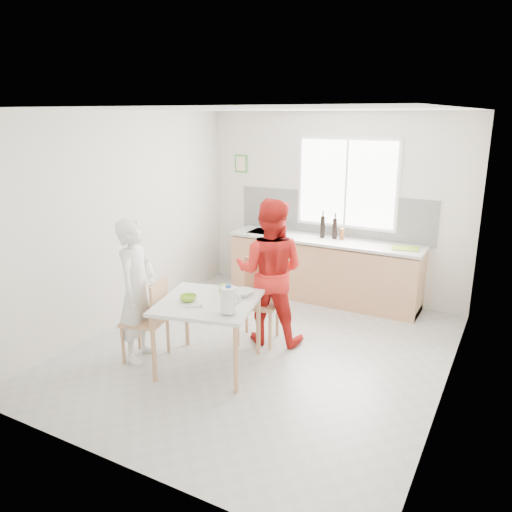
{
  "coord_description": "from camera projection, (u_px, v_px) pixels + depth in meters",
  "views": [
    {
      "loc": [
        2.47,
        -4.65,
        2.65
      ],
      "look_at": [
        -0.17,
        0.2,
        1.08
      ],
      "focal_mm": 35.0,
      "sensor_mm": 36.0,
      "label": 1
    }
  ],
  "objects": [
    {
      "name": "ground",
      "position": [
        261.0,
        351.0,
        5.79
      ],
      "size": [
        4.5,
        4.5,
        0.0
      ],
      "primitive_type": "plane",
      "color": "#B7B7B2",
      "rests_on": "ground"
    },
    {
      "name": "room_shell",
      "position": [
        261.0,
        212.0,
        5.34
      ],
      "size": [
        4.5,
        4.5,
        4.5
      ],
      "color": "silver",
      "rests_on": "ground"
    },
    {
      "name": "window",
      "position": [
        347.0,
        183.0,
        7.12
      ],
      "size": [
        1.5,
        0.06,
        1.3
      ],
      "color": "white",
      "rests_on": "room_shell"
    },
    {
      "name": "backsplash",
      "position": [
        332.0,
        215.0,
        7.35
      ],
      "size": [
        3.0,
        0.02,
        0.65
      ],
      "primitive_type": "cube",
      "color": "white",
      "rests_on": "room_shell"
    },
    {
      "name": "picture_frame",
      "position": [
        241.0,
        164.0,
        7.87
      ],
      "size": [
        0.22,
        0.03,
        0.28
      ],
      "color": "#4D9945",
      "rests_on": "room_shell"
    },
    {
      "name": "kitchen_counter",
      "position": [
        323.0,
        272.0,
        7.33
      ],
      "size": [
        2.84,
        0.64,
        1.37
      ],
      "color": "tan",
      "rests_on": "ground"
    },
    {
      "name": "dining_table",
      "position": [
        208.0,
        308.0,
        5.26
      ],
      "size": [
        1.2,
        1.2,
        0.76
      ],
      "rotation": [
        0.0,
        0.0,
        0.24
      ],
      "color": "silver",
      "rests_on": "ground"
    },
    {
      "name": "chair_left",
      "position": [
        150.0,
        317.0,
        5.47
      ],
      "size": [
        0.52,
        0.52,
        0.93
      ],
      "rotation": [
        0.0,
        0.0,
        -1.33
      ],
      "color": "tan",
      "rests_on": "ground"
    },
    {
      "name": "chair_far",
      "position": [
        259.0,
        296.0,
        5.98
      ],
      "size": [
        0.56,
        0.56,
        0.99
      ],
      "rotation": [
        0.0,
        0.0,
        0.24
      ],
      "color": "tan",
      "rests_on": "ground"
    },
    {
      "name": "person_white",
      "position": [
        137.0,
        291.0,
        5.43
      ],
      "size": [
        0.51,
        0.66,
        1.6
      ],
      "primitive_type": "imported",
      "rotation": [
        0.0,
        0.0,
        1.81
      ],
      "color": "white",
      "rests_on": "ground"
    },
    {
      "name": "person_red",
      "position": [
        270.0,
        272.0,
        5.85
      ],
      "size": [
        0.98,
        0.84,
        1.74
      ],
      "primitive_type": "imported",
      "rotation": [
        0.0,
        0.0,
        3.38
      ],
      "color": "red",
      "rests_on": "ground"
    },
    {
      "name": "bowl_green",
      "position": [
        188.0,
        298.0,
        5.23
      ],
      "size": [
        0.22,
        0.22,
        0.06
      ],
      "primitive_type": "imported",
      "rotation": [
        0.0,
        0.0,
        0.24
      ],
      "color": "#85BF2C",
      "rests_on": "dining_table"
    },
    {
      "name": "bowl_white",
      "position": [
        242.0,
        293.0,
        5.39
      ],
      "size": [
        0.29,
        0.29,
        0.06
      ],
      "primitive_type": "imported",
      "rotation": [
        0.0,
        0.0,
        0.24
      ],
      "color": "white",
      "rests_on": "dining_table"
    },
    {
      "name": "milk_jug",
      "position": [
        229.0,
        299.0,
        4.86
      ],
      "size": [
        0.22,
        0.16,
        0.28
      ],
      "rotation": [
        0.0,
        0.0,
        0.24
      ],
      "color": "white",
      "rests_on": "dining_table"
    },
    {
      "name": "green_box",
      "position": [
        225.0,
        289.0,
        5.46
      ],
      "size": [
        0.12,
        0.12,
        0.09
      ],
      "primitive_type": "cube",
      "rotation": [
        0.0,
        0.0,
        0.24
      ],
      "color": "#7CD130",
      "rests_on": "dining_table"
    },
    {
      "name": "spoon",
      "position": [
        193.0,
        307.0,
        5.05
      ],
      "size": [
        0.14,
        0.1,
        0.01
      ],
      "primitive_type": "cylinder",
      "rotation": [
        0.0,
        1.57,
        0.59
      ],
      "color": "#A5A5AA",
      "rests_on": "dining_table"
    },
    {
      "name": "cutting_board",
      "position": [
        405.0,
        248.0,
        6.66
      ],
      "size": [
        0.39,
        0.31,
        0.01
      ],
      "primitive_type": "cube",
      "rotation": [
        0.0,
        0.0,
        0.19
      ],
      "color": "#93C82E",
      "rests_on": "kitchen_counter"
    },
    {
      "name": "wine_bottle_a",
      "position": [
        323.0,
        227.0,
        7.23
      ],
      "size": [
        0.07,
        0.07,
        0.32
      ],
      "primitive_type": "cylinder",
      "color": "black",
      "rests_on": "kitchen_counter"
    },
    {
      "name": "wine_bottle_b",
      "position": [
        335.0,
        228.0,
        7.16
      ],
      "size": [
        0.07,
        0.07,
        0.3
      ],
      "primitive_type": "cylinder",
      "color": "black",
      "rests_on": "kitchen_counter"
    },
    {
      "name": "jar_amber",
      "position": [
        342.0,
        234.0,
        7.14
      ],
      "size": [
        0.06,
        0.06,
        0.16
      ],
      "primitive_type": "cylinder",
      "color": "brown",
      "rests_on": "kitchen_counter"
    },
    {
      "name": "soap_bottle",
      "position": [
        275.0,
        226.0,
        7.59
      ],
      "size": [
        0.1,
        0.1,
        0.19
      ],
      "primitive_type": "imported",
      "rotation": [
        0.0,
        0.0,
        -0.23
      ],
      "color": "#999999",
      "rests_on": "kitchen_counter"
    }
  ]
}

